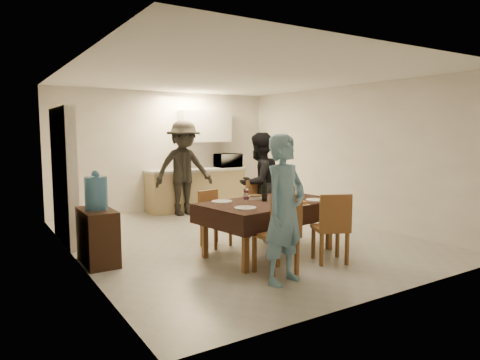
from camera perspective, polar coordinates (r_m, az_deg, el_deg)
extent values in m
cube|color=#A4A49F|center=(7.09, -0.45, -7.64)|extent=(5.00, 6.00, 0.02)
cube|color=white|center=(6.94, -0.47, 13.68)|extent=(5.00, 6.00, 0.02)
cube|color=silver|center=(9.58, -9.94, 3.79)|extent=(5.00, 0.02, 2.60)
cube|color=silver|center=(4.62, 19.43, 0.81)|extent=(5.00, 0.02, 2.60)
cube|color=silver|center=(5.98, -21.33, 1.92)|extent=(0.02, 6.00, 2.60)
cube|color=silver|center=(8.48, 14.11, 3.36)|extent=(0.02, 6.00, 2.60)
cube|color=silver|center=(7.19, -22.42, 0.56)|extent=(0.15, 1.40, 2.10)
cube|color=tan|center=(9.61, -5.80, -1.35)|extent=(2.20, 0.60, 0.86)
cube|color=#B9B9B3|center=(9.56, -5.83, 1.35)|extent=(2.24, 0.64, 0.05)
cube|color=silver|center=(9.78, -4.67, 7.14)|extent=(1.20, 0.34, 0.70)
cube|color=black|center=(6.04, 3.95, -3.05)|extent=(2.07, 1.40, 0.04)
cube|color=brown|center=(6.12, 3.92, -6.52)|extent=(0.07, 0.07, 0.71)
cube|color=brown|center=(5.24, 4.77, -7.25)|extent=(0.47, 0.47, 0.05)
cube|color=brown|center=(5.02, 6.21, -4.71)|extent=(0.46, 0.06, 0.49)
cube|color=brown|center=(5.82, 11.93, -6.32)|extent=(0.56, 0.56, 0.05)
cube|color=brown|center=(5.64, 13.34, -4.15)|extent=(0.40, 0.21, 0.45)
cube|color=brown|center=(6.49, -3.23, -5.27)|extent=(0.47, 0.47, 0.05)
cube|color=brown|center=(6.30, -2.48, -3.52)|extent=(0.38, 0.13, 0.41)
cube|color=brown|center=(6.95, 3.30, -4.04)|extent=(0.51, 0.51, 0.05)
cube|color=brown|center=(6.75, 4.27, -2.14)|extent=(0.43, 0.13, 0.46)
cube|color=#331C11|center=(5.94, -18.44, -7.16)|extent=(0.39, 0.78, 0.72)
cylinder|color=teal|center=(5.84, -18.64, -1.67)|extent=(0.29, 0.29, 0.43)
cylinder|color=white|center=(6.20, 6.85, -1.70)|extent=(0.13, 0.13, 0.20)
cube|color=gold|center=(5.80, 6.96, -3.04)|extent=(0.40, 0.31, 0.05)
cylinder|color=silver|center=(6.36, 5.19, -2.08)|extent=(0.19, 0.19, 0.07)
cylinder|color=silver|center=(6.24, 2.06, -2.38)|extent=(0.22, 0.22, 0.04)
cylinder|color=silver|center=(5.46, 0.70, -3.75)|extent=(0.28, 0.28, 0.02)
cylinder|color=silver|center=(6.18, 10.10, -2.65)|extent=(0.29, 0.29, 0.02)
cylinder|color=silver|center=(5.97, -2.42, -2.88)|extent=(0.29, 0.29, 0.02)
cylinder|color=silver|center=(6.64, 6.62, -1.98)|extent=(0.29, 0.29, 0.02)
imported|color=silver|center=(9.93, -1.59, 2.63)|extent=(0.57, 0.39, 0.32)
imported|color=#6492B1|center=(4.87, 5.99, -3.93)|extent=(0.71, 0.56, 1.70)
imported|color=black|center=(7.19, 2.58, -0.50)|extent=(0.96, 0.83, 1.72)
imported|color=black|center=(8.93, -7.51, 1.56)|extent=(1.26, 0.72, 1.95)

